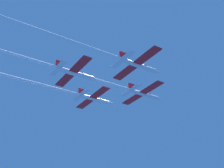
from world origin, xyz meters
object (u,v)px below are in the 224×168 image
(jet_lead, at_px, (97,80))
(jet_left_wing, at_px, (52,88))
(jet_slot, at_px, (11,54))
(jet_right_wing, at_px, (80,45))

(jet_lead, bearing_deg, jet_left_wing, -141.79)
(jet_left_wing, xyz_separation_m, jet_slot, (13.74, -17.99, -0.25))
(jet_lead, relative_size, jet_right_wing, 1.00)
(jet_lead, distance_m, jet_left_wing, 16.85)
(jet_slot, bearing_deg, jet_left_wing, 127.37)
(jet_left_wing, distance_m, jet_right_wing, 28.41)
(jet_lead, height_order, jet_left_wing, jet_left_wing)
(jet_lead, bearing_deg, jet_right_wing, -42.51)
(jet_left_wing, distance_m, jet_slot, 22.64)
(jet_right_wing, bearing_deg, jet_lead, 137.49)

